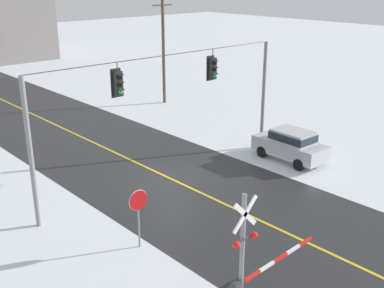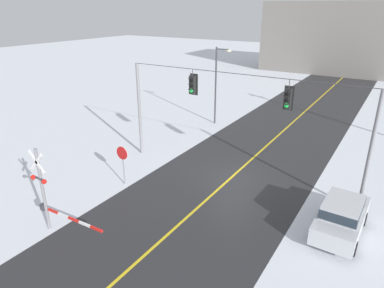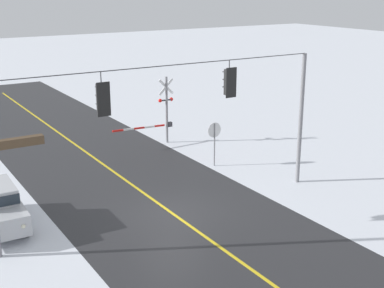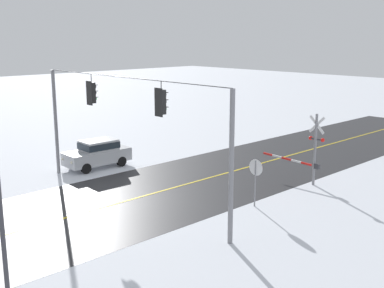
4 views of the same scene
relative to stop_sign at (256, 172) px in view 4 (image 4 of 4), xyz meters
The scene contains 7 objects.
ground_plane 6.61m from the stop_sign, 39.85° to the left, with size 160.00×160.00×0.00m, color silver.
road_asphalt 11.35m from the stop_sign, 64.09° to the left, with size 9.00×80.00×0.01m, color #28282B.
lane_centre_line 11.35m from the stop_sign, 64.09° to the left, with size 0.14×72.00×0.01m, color gold.
signal_span 6.79m from the stop_sign, 39.74° to the left, with size 14.20×0.47×6.22m.
stop_sign is the anchor object (origin of this frame).
railroad_crossing 5.10m from the stop_sign, 86.77° to the right, with size 4.03×0.31×4.00m.
parked_car_silver 11.55m from the stop_sign, ahead, with size 1.91×4.24×1.74m.
Camera 4 is at (-19.17, 13.55, 8.12)m, focal length 45.47 mm.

